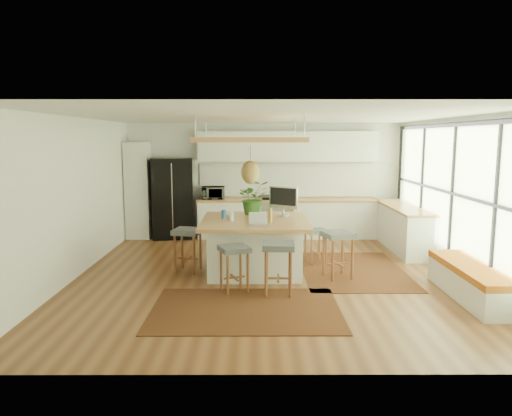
{
  "coord_description": "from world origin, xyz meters",
  "views": [
    {
      "loc": [
        -0.22,
        -7.97,
        2.35
      ],
      "look_at": [
        -0.2,
        0.5,
        1.1
      ],
      "focal_mm": 33.43,
      "sensor_mm": 36.0,
      "label": 1
    }
  ],
  "objects_px": {
    "monitor": "(283,202)",
    "microwave": "(213,191)",
    "fridge": "(173,199)",
    "stool_right_back": "(315,245)",
    "island": "(255,245)",
    "island_plant": "(253,201)",
    "stool_right_front": "(338,257)",
    "stool_left_side": "(188,252)",
    "laptop": "(258,218)",
    "stool_near_right": "(278,271)",
    "stool_near_left": "(234,269)"
  },
  "relations": [
    {
      "from": "fridge",
      "to": "island",
      "type": "bearing_deg",
      "value": -64.18
    },
    {
      "from": "stool_near_right",
      "to": "monitor",
      "type": "height_order",
      "value": "monitor"
    },
    {
      "from": "stool_right_front",
      "to": "island_plant",
      "type": "xyz_separation_m",
      "value": [
        -1.43,
        0.97,
        0.83
      ]
    },
    {
      "from": "island",
      "to": "stool_right_front",
      "type": "xyz_separation_m",
      "value": [
        1.4,
        -0.42,
        -0.11
      ]
    },
    {
      "from": "microwave",
      "to": "island_plant",
      "type": "distance_m",
      "value": 2.53
    },
    {
      "from": "stool_near_left",
      "to": "stool_near_right",
      "type": "bearing_deg",
      "value": -10.49
    },
    {
      "from": "fridge",
      "to": "monitor",
      "type": "relative_size",
      "value": 3.2
    },
    {
      "from": "stool_right_back",
      "to": "microwave",
      "type": "distance_m",
      "value": 3.25
    },
    {
      "from": "fridge",
      "to": "monitor",
      "type": "xyz_separation_m",
      "value": [
        2.46,
        -2.51,
        0.26
      ]
    },
    {
      "from": "laptop",
      "to": "island_plant",
      "type": "xyz_separation_m",
      "value": [
        -0.09,
        1.12,
        0.13
      ]
    },
    {
      "from": "island",
      "to": "stool_near_right",
      "type": "distance_m",
      "value": 1.32
    },
    {
      "from": "fridge",
      "to": "stool_near_right",
      "type": "relative_size",
      "value": 2.37
    },
    {
      "from": "island",
      "to": "stool_near_right",
      "type": "xyz_separation_m",
      "value": [
        0.35,
        -1.26,
        -0.11
      ]
    },
    {
      "from": "stool_left_side",
      "to": "island",
      "type": "bearing_deg",
      "value": 1.46
    },
    {
      "from": "island",
      "to": "stool_left_side",
      "type": "bearing_deg",
      "value": -178.54
    },
    {
      "from": "stool_right_back",
      "to": "microwave",
      "type": "xyz_separation_m",
      "value": [
        -2.12,
        2.34,
        0.75
      ]
    },
    {
      "from": "laptop",
      "to": "island_plant",
      "type": "bearing_deg",
      "value": 89.15
    },
    {
      "from": "stool_right_front",
      "to": "microwave",
      "type": "xyz_separation_m",
      "value": [
        -2.37,
        3.31,
        0.75
      ]
    },
    {
      "from": "microwave",
      "to": "stool_right_back",
      "type": "bearing_deg",
      "value": -50.55
    },
    {
      "from": "island",
      "to": "stool_near_right",
      "type": "relative_size",
      "value": 2.33
    },
    {
      "from": "microwave",
      "to": "island_plant",
      "type": "height_order",
      "value": "island_plant"
    },
    {
      "from": "stool_near_right",
      "to": "microwave",
      "type": "xyz_separation_m",
      "value": [
        -1.33,
        4.15,
        0.75
      ]
    },
    {
      "from": "island",
      "to": "island_plant",
      "type": "bearing_deg",
      "value": 93.1
    },
    {
      "from": "fridge",
      "to": "stool_left_side",
      "type": "distance_m",
      "value": 3.1
    },
    {
      "from": "laptop",
      "to": "fridge",
      "type": "bearing_deg",
      "value": 114.32
    },
    {
      "from": "island",
      "to": "microwave",
      "type": "height_order",
      "value": "microwave"
    },
    {
      "from": "fridge",
      "to": "stool_near_left",
      "type": "relative_size",
      "value": 2.63
    },
    {
      "from": "stool_right_front",
      "to": "monitor",
      "type": "relative_size",
      "value": 1.34
    },
    {
      "from": "stool_near_right",
      "to": "island",
      "type": "bearing_deg",
      "value": 105.64
    },
    {
      "from": "stool_right_front",
      "to": "stool_right_back",
      "type": "xyz_separation_m",
      "value": [
        -0.25,
        0.97,
        0.0
      ]
    },
    {
      "from": "stool_right_back",
      "to": "stool_left_side",
      "type": "distance_m",
      "value": 2.4
    },
    {
      "from": "island",
      "to": "fridge",
      "type": "bearing_deg",
      "value": 123.54
    },
    {
      "from": "monitor",
      "to": "microwave",
      "type": "bearing_deg",
      "value": 154.06
    },
    {
      "from": "monitor",
      "to": "island_plant",
      "type": "xyz_separation_m",
      "value": [
        -0.55,
        0.14,
        -0.01
      ]
    },
    {
      "from": "stool_near_left",
      "to": "stool_near_right",
      "type": "distance_m",
      "value": 0.68
    },
    {
      "from": "stool_near_left",
      "to": "monitor",
      "type": "distance_m",
      "value": 1.95
    },
    {
      "from": "stool_left_side",
      "to": "stool_right_front",
      "type": "bearing_deg",
      "value": -8.61
    },
    {
      "from": "fridge",
      "to": "island",
      "type": "distance_m",
      "value": 3.53
    },
    {
      "from": "laptop",
      "to": "monitor",
      "type": "distance_m",
      "value": 1.09
    },
    {
      "from": "stool_left_side",
      "to": "monitor",
      "type": "bearing_deg",
      "value": 14.36
    },
    {
      "from": "stool_near_right",
      "to": "fridge",
      "type": "bearing_deg",
      "value": 118.69
    },
    {
      "from": "laptop",
      "to": "monitor",
      "type": "relative_size",
      "value": 0.54
    },
    {
      "from": "stool_near_left",
      "to": "microwave",
      "type": "xyz_separation_m",
      "value": [
        -0.66,
        4.03,
        0.75
      ]
    },
    {
      "from": "stool_left_side",
      "to": "fridge",
      "type": "bearing_deg",
      "value": 104.32
    },
    {
      "from": "stool_right_front",
      "to": "stool_left_side",
      "type": "relative_size",
      "value": 1.03
    },
    {
      "from": "stool_left_side",
      "to": "microwave",
      "type": "height_order",
      "value": "microwave"
    },
    {
      "from": "monitor",
      "to": "island_plant",
      "type": "relative_size",
      "value": 0.92
    },
    {
      "from": "stool_near_right",
      "to": "monitor",
      "type": "xyz_separation_m",
      "value": [
        0.17,
        1.67,
        0.83
      ]
    },
    {
      "from": "island_plant",
      "to": "stool_near_left",
      "type": "bearing_deg",
      "value": -99.63
    },
    {
      "from": "island",
      "to": "microwave",
      "type": "relative_size",
      "value": 3.5
    }
  ]
}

